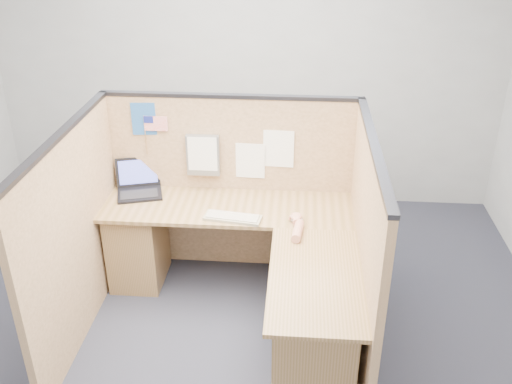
# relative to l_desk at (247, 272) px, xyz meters

# --- Properties ---
(floor) EXTENTS (5.00, 5.00, 0.00)m
(floor) POSITION_rel_l_desk_xyz_m (-0.18, -0.29, -0.39)
(floor) COLOR #222530
(floor) RESTS_ON ground
(wall_back) EXTENTS (5.00, 0.00, 5.00)m
(wall_back) POSITION_rel_l_desk_xyz_m (-0.18, 1.96, 1.01)
(wall_back) COLOR #949699
(wall_back) RESTS_ON floor
(cubicle_partitions) EXTENTS (2.06, 1.83, 1.53)m
(cubicle_partitions) POSITION_rel_l_desk_xyz_m (-0.18, 0.14, 0.38)
(cubicle_partitions) COLOR olive
(cubicle_partitions) RESTS_ON floor
(l_desk) EXTENTS (1.95, 1.75, 0.73)m
(l_desk) POSITION_rel_l_desk_xyz_m (0.00, 0.00, 0.00)
(l_desk) COLOR brown
(l_desk) RESTS_ON floor
(laptop) EXTENTS (0.41, 0.42, 0.25)m
(laptop) POSITION_rel_l_desk_xyz_m (-0.91, 0.58, 0.40)
(laptop) COLOR black
(laptop) RESTS_ON l_desk
(keyboard) EXTENTS (0.44, 0.21, 0.03)m
(keyboard) POSITION_rel_l_desk_xyz_m (-0.12, 0.19, 0.35)
(keyboard) COLOR gray
(keyboard) RESTS_ON l_desk
(mouse) EXTENTS (0.11, 0.08, 0.04)m
(mouse) POSITION_rel_l_desk_xyz_m (0.35, 0.19, 0.36)
(mouse) COLOR #B8B8BD
(mouse) RESTS_ON l_desk
(hand_forearm) EXTENTS (0.10, 0.36, 0.08)m
(hand_forearm) POSITION_rel_l_desk_xyz_m (0.36, 0.06, 0.37)
(hand_forearm) COLOR tan
(hand_forearm) RESTS_ON l_desk
(blue_poster) EXTENTS (0.20, 0.02, 0.27)m
(blue_poster) POSITION_rel_l_desk_xyz_m (-0.87, 0.68, 0.93)
(blue_poster) COLOR #22559C
(blue_poster) RESTS_ON cubicle_partitions
(american_flag) EXTENTS (0.19, 0.01, 0.33)m
(american_flag) POSITION_rel_l_desk_xyz_m (-0.80, 0.67, 0.89)
(american_flag) COLOR olive
(american_flag) RESTS_ON cubicle_partitions
(file_holder) EXTENTS (0.27, 0.05, 0.34)m
(file_holder) POSITION_rel_l_desk_xyz_m (-0.41, 0.66, 0.65)
(file_holder) COLOR slate
(file_holder) RESTS_ON cubicle_partitions
(paper_left) EXTENTS (0.24, 0.02, 0.31)m
(paper_left) POSITION_rel_l_desk_xyz_m (0.19, 0.68, 0.71)
(paper_left) COLOR white
(paper_left) RESTS_ON cubicle_partitions
(paper_right) EXTENTS (0.23, 0.01, 0.30)m
(paper_right) POSITION_rel_l_desk_xyz_m (-0.03, 0.68, 0.60)
(paper_right) COLOR white
(paper_right) RESTS_ON cubicle_partitions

